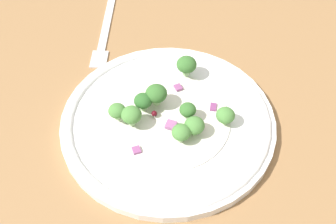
{
  "coord_description": "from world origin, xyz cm",
  "views": [
    {
      "loc": [
        21.56,
        27.85,
        45.06
      ],
      "look_at": [
        -2.81,
        1.44,
        2.7
      ],
      "focal_mm": 47.17,
      "sensor_mm": 36.0,
      "label": 1
    }
  ],
  "objects_px": {
    "broccoli_floret_0": "(188,110)",
    "broccoli_floret_2": "(181,133)",
    "fork": "(105,32)",
    "plate": "(168,121)",
    "broccoli_floret_1": "(225,116)"
  },
  "relations": [
    {
      "from": "broccoli_floret_0",
      "to": "plate",
      "type": "bearing_deg",
      "value": -40.62
    },
    {
      "from": "plate",
      "to": "broccoli_floret_1",
      "type": "xyz_separation_m",
      "value": [
        -0.05,
        0.05,
        0.02
      ]
    },
    {
      "from": "broccoli_floret_0",
      "to": "broccoli_floret_1",
      "type": "relative_size",
      "value": 0.88
    },
    {
      "from": "broccoli_floret_1",
      "to": "broccoli_floret_2",
      "type": "height_order",
      "value": "broccoli_floret_2"
    },
    {
      "from": "plate",
      "to": "broccoli_floret_1",
      "type": "distance_m",
      "value": 0.07
    },
    {
      "from": "broccoli_floret_1",
      "to": "fork",
      "type": "distance_m",
      "value": 0.26
    },
    {
      "from": "broccoli_floret_1",
      "to": "broccoli_floret_2",
      "type": "bearing_deg",
      "value": -15.72
    },
    {
      "from": "broccoli_floret_0",
      "to": "broccoli_floret_2",
      "type": "xyz_separation_m",
      "value": [
        0.03,
        0.02,
        -0.0
      ]
    },
    {
      "from": "plate",
      "to": "broccoli_floret_1",
      "type": "height_order",
      "value": "broccoli_floret_1"
    },
    {
      "from": "broccoli_floret_2",
      "to": "fork",
      "type": "height_order",
      "value": "broccoli_floret_2"
    },
    {
      "from": "broccoli_floret_0",
      "to": "fork",
      "type": "relative_size",
      "value": 0.15
    },
    {
      "from": "fork",
      "to": "broccoli_floret_0",
      "type": "bearing_deg",
      "value": 81.07
    },
    {
      "from": "plate",
      "to": "fork",
      "type": "height_order",
      "value": "plate"
    },
    {
      "from": "broccoli_floret_0",
      "to": "fork",
      "type": "xyz_separation_m",
      "value": [
        -0.03,
        -0.22,
        -0.03
      ]
    },
    {
      "from": "broccoli_floret_2",
      "to": "broccoli_floret_1",
      "type": "bearing_deg",
      "value": 164.28
    }
  ]
}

